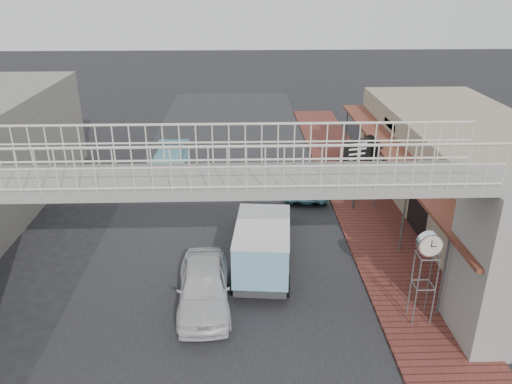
{
  "coord_description": "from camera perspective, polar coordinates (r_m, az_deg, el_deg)",
  "views": [
    {
      "loc": [
        0.75,
        -15.79,
        9.89
      ],
      "look_at": [
        1.36,
        2.93,
        1.8
      ],
      "focal_mm": 35.0,
      "sensor_mm": 36.0,
      "label": 1
    }
  ],
  "objects": [
    {
      "name": "sidewalk",
      "position": [
        21.98,
        13.56,
        -3.95
      ],
      "size": [
        3.0,
        40.0,
        0.1
      ],
      "primitive_type": "cube",
      "color": "brown",
      "rests_on": "ground"
    },
    {
      "name": "angkot_far",
      "position": [
        26.97,
        -10.05,
        3.1
      ],
      "size": [
        2.2,
        5.0,
        1.43
      ],
      "primitive_type": "imported",
      "rotation": [
        0.0,
        0.0,
        -0.04
      ],
      "color": "#7FCADC",
      "rests_on": "ground"
    },
    {
      "name": "arrow_sign",
      "position": [
        22.79,
        13.48,
        4.8
      ],
      "size": [
        2.08,
        1.38,
        3.45
      ],
      "rotation": [
        0.0,
        0.0,
        0.27
      ],
      "color": "#59595B",
      "rests_on": "sidewalk"
    },
    {
      "name": "angkot_van",
      "position": [
        17.7,
        0.79,
        -5.64
      ],
      "size": [
        2.28,
        4.37,
        2.06
      ],
      "rotation": [
        0.0,
        0.0,
        -0.09
      ],
      "color": "black",
      "rests_on": "ground"
    },
    {
      "name": "motorcycle_near",
      "position": [
        24.68,
        8.91,
        0.86
      ],
      "size": [
        1.87,
        1.22,
        0.93
      ],
      "primitive_type": "imported",
      "rotation": [
        0.0,
        0.0,
        1.19
      ],
      "color": "black",
      "rests_on": "sidewalk"
    },
    {
      "name": "dark_sedan",
      "position": [
        20.37,
        1.09,
        -3.4
      ],
      "size": [
        2.01,
        4.5,
        1.44
      ],
      "primitive_type": "imported",
      "rotation": [
        0.0,
        0.0,
        -0.12
      ],
      "color": "black",
      "rests_on": "ground"
    },
    {
      "name": "footbridge",
      "position": [
        13.59,
        -4.8,
        -6.34
      ],
      "size": [
        16.4,
        2.4,
        6.34
      ],
      "color": "gray",
      "rests_on": "ground"
    },
    {
      "name": "shophouse_row",
      "position": [
        23.63,
        23.91,
        1.79
      ],
      "size": [
        7.2,
        18.0,
        4.0
      ],
      "color": "gray",
      "rests_on": "ground"
    },
    {
      "name": "angkot_curb",
      "position": [
        24.93,
        5.69,
        1.36
      ],
      "size": [
        2.4,
        4.49,
        1.2
      ],
      "primitive_type": "imported",
      "rotation": [
        0.0,
        0.0,
        3.04
      ],
      "color": "#77C0CF",
      "rests_on": "ground"
    },
    {
      "name": "white_hatchback",
      "position": [
        16.47,
        -5.99,
        -10.68
      ],
      "size": [
        1.87,
        4.22,
        1.41
      ],
      "primitive_type": "imported",
      "rotation": [
        0.0,
        0.0,
        0.05
      ],
      "color": "silver",
      "rests_on": "ground"
    },
    {
      "name": "ground",
      "position": [
        18.65,
        -3.92,
        -8.73
      ],
      "size": [
        120.0,
        120.0,
        0.0
      ],
      "primitive_type": "plane",
      "color": "black",
      "rests_on": "ground"
    },
    {
      "name": "road_strip",
      "position": [
        18.64,
        -3.92,
        -8.72
      ],
      "size": [
        10.0,
        60.0,
        0.01
      ],
      "primitive_type": "cube",
      "color": "black",
      "rests_on": "ground"
    },
    {
      "name": "motorcycle_far",
      "position": [
        27.28,
        10.8,
        3.19
      ],
      "size": [
        1.96,
        0.74,
        1.15
      ],
      "primitive_type": "imported",
      "rotation": [
        0.0,
        0.0,
        1.46
      ],
      "color": "black",
      "rests_on": "sidewalk"
    },
    {
      "name": "street_clock",
      "position": [
        15.46,
        19.15,
        -6.1
      ],
      "size": [
        0.74,
        0.6,
        3.04
      ],
      "rotation": [
        0.0,
        0.0,
        -0.01
      ],
      "color": "#59595B",
      "rests_on": "sidewalk"
    }
  ]
}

